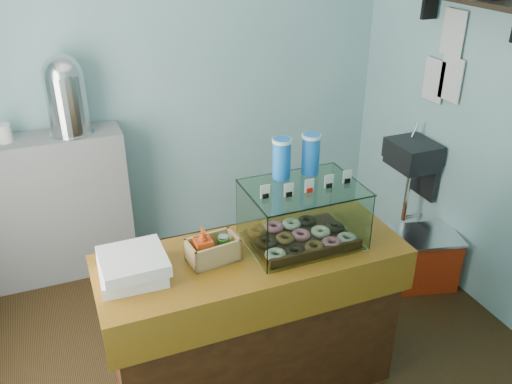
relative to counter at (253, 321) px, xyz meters
name	(u,v)px	position (x,y,z in m)	size (l,w,h in m)	color
ground	(239,352)	(0.00, 0.25, -0.46)	(3.50, 3.50, 0.00)	black
room_shell	(238,86)	(0.03, 0.26, 1.25)	(3.54, 3.04, 2.82)	#7DAFB7
counter	(253,321)	(0.00, 0.00, 0.00)	(1.60, 0.60, 0.90)	#47210D
back_shelf	(59,207)	(-0.90, 1.57, 0.09)	(1.00, 0.32, 1.10)	gray
display_case	(300,210)	(0.29, 0.05, 0.61)	(0.59, 0.43, 0.54)	#381B10
condiment_crate	(211,249)	(-0.22, 0.02, 0.51)	(0.27, 0.18, 0.20)	tan
pastry_boxes	(132,266)	(-0.61, 0.03, 0.50)	(0.32, 0.32, 0.12)	white
coffee_urn	(66,93)	(-0.72, 1.57, 0.93)	(0.30, 0.30, 0.55)	silver
red_cooler	(422,258)	(1.51, 0.45, -0.25)	(0.54, 0.46, 0.41)	#B72B0E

